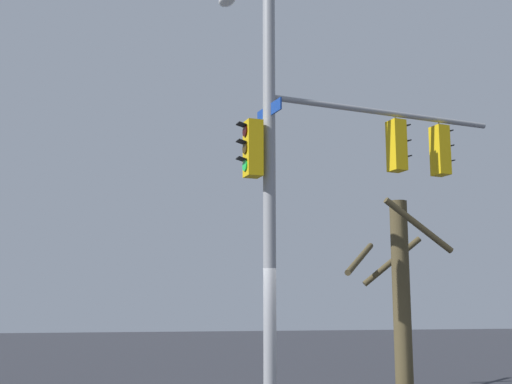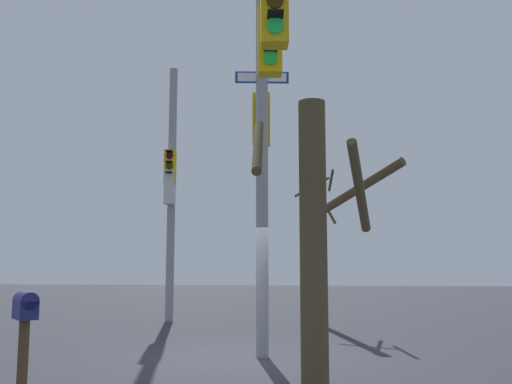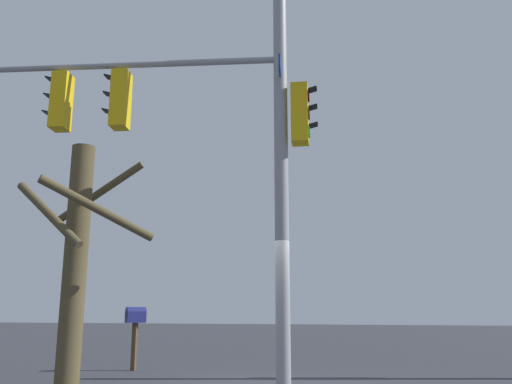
# 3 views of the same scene
# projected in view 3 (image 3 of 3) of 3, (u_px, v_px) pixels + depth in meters

# --- Properties ---
(main_signal_pole_assembly) EXTENTS (6.01, 3.26, 9.43)m
(main_signal_pole_assembly) POSITION_uv_depth(u_px,v_px,m) (227.00, 93.00, 9.57)
(main_signal_pole_assembly) COLOR gray
(main_signal_pole_assembly) RESTS_ON ground
(mailbox) EXTENTS (0.49, 0.47, 1.41)m
(mailbox) POSITION_uv_depth(u_px,v_px,m) (135.00, 320.00, 12.19)
(mailbox) COLOR #4C3823
(mailbox) RESTS_ON ground
(bare_tree_behind_pole) EXTENTS (2.22, 2.24, 4.08)m
(bare_tree_behind_pole) POSITION_uv_depth(u_px,v_px,m) (76.00, 258.00, 8.63)
(bare_tree_behind_pole) COLOR #4D432A
(bare_tree_behind_pole) RESTS_ON ground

